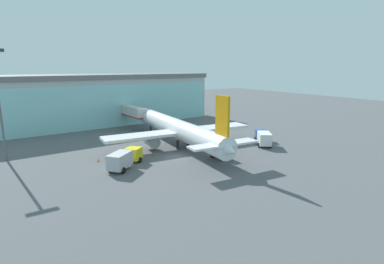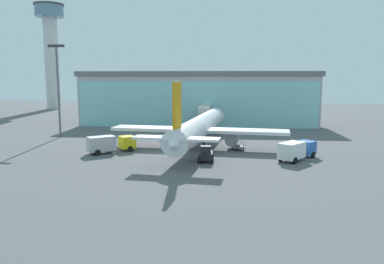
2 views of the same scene
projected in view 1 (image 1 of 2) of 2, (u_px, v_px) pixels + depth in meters
name	position (u px, v px, depth m)	size (l,w,h in m)	color
ground	(177.00, 157.00, 50.76)	(240.00, 240.00, 0.00)	#545659
terminal_building	(105.00, 99.00, 81.25)	(58.44, 18.97, 13.01)	#ADADAD
jet_bridge	(131.00, 111.00, 73.92)	(2.65, 12.88, 5.55)	beige
airplane	(178.00, 129.00, 57.14)	(29.17, 38.02, 10.98)	silver
catering_truck	(125.00, 158.00, 45.17)	(7.00, 6.39, 2.65)	yellow
fuel_truck	(263.00, 137.00, 58.62)	(6.13, 7.17, 2.65)	#2659A5
baggage_cart	(209.00, 141.00, 59.83)	(2.09, 3.05, 1.50)	slate
pushback_tug	(222.00, 153.00, 49.81)	(2.33, 3.30, 2.30)	black
safety_cone_nose	(199.00, 150.00, 53.82)	(0.36, 0.36, 0.55)	orange
safety_cone_wingtip	(98.00, 160.00, 48.19)	(0.36, 0.36, 0.55)	orange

